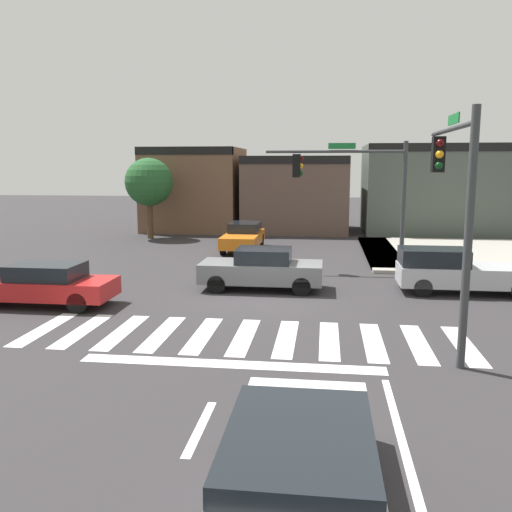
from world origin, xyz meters
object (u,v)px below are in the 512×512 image
(traffic_signal_southeast, at_px, (453,186))
(car_red, at_px, (42,284))
(car_gray, at_px, (262,269))
(car_silver, at_px, (457,271))
(car_white, at_px, (300,472))
(car_orange, at_px, (243,236))
(roadside_tree, at_px, (149,182))
(traffic_signal_northeast, at_px, (353,181))

(traffic_signal_southeast, bearing_deg, car_red, 78.77)
(car_gray, xyz_separation_m, car_silver, (6.74, 0.32, 0.03))
(car_white, relative_size, car_gray, 1.07)
(car_white, bearing_deg, car_orange, 10.25)
(car_white, relative_size, car_red, 1.00)
(car_red, height_order, car_orange, car_orange)
(car_white, height_order, car_silver, car_silver)
(traffic_signal_southeast, distance_m, car_gray, 8.14)
(traffic_signal_southeast, bearing_deg, car_gray, 43.55)
(car_red, bearing_deg, car_white, 131.08)
(traffic_signal_southeast, relative_size, roadside_tree, 1.15)
(car_red, bearing_deg, traffic_signal_northeast, -144.25)
(car_red, bearing_deg, car_orange, -110.54)
(car_red, relative_size, car_silver, 1.01)
(traffic_signal_northeast, distance_m, car_red, 12.52)
(car_red, distance_m, car_gray, 7.27)
(car_gray, xyz_separation_m, car_orange, (-2.01, 9.06, -0.02))
(traffic_signal_southeast, height_order, traffic_signal_northeast, traffic_signal_southeast)
(traffic_signal_southeast, height_order, roadside_tree, traffic_signal_southeast)
(traffic_signal_southeast, relative_size, car_orange, 1.21)
(car_red, height_order, roadside_tree, roadside_tree)
(traffic_signal_southeast, relative_size, car_gray, 1.30)
(traffic_signal_southeast, xyz_separation_m, car_white, (-3.22, -7.45, -3.13))
(car_orange, bearing_deg, car_red, -20.54)
(traffic_signal_northeast, xyz_separation_m, car_red, (-9.85, -7.09, -3.06))
(traffic_signal_southeast, relative_size, traffic_signal_northeast, 0.97)
(traffic_signal_southeast, bearing_deg, car_silver, -15.23)
(car_white, bearing_deg, car_gray, 8.62)
(traffic_signal_northeast, height_order, roadside_tree, traffic_signal_northeast)
(car_orange, bearing_deg, car_gray, 12.53)
(traffic_signal_southeast, bearing_deg, traffic_signal_northeast, 11.37)
(car_gray, relative_size, roadside_tree, 0.89)
(car_red, xyz_separation_m, car_gray, (6.58, 3.11, 0.06))
(car_gray, distance_m, car_orange, 9.28)
(car_white, distance_m, car_silver, 14.06)
(car_orange, relative_size, roadside_tree, 0.96)
(traffic_signal_northeast, bearing_deg, car_red, 35.75)
(traffic_signal_northeast, height_order, car_silver, traffic_signal_northeast)
(car_red, distance_m, car_orange, 13.00)
(car_silver, xyz_separation_m, car_orange, (-8.76, 8.74, -0.04))
(car_red, bearing_deg, roadside_tree, -83.82)
(car_silver, bearing_deg, car_orange, 135.04)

